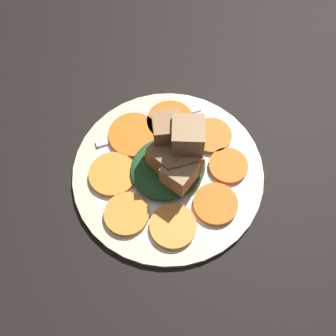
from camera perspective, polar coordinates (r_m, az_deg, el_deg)
table_slab at (r=64.77cm, az=0.00°, el=-1.22°), size 120.00×120.00×2.00cm
plate at (r=63.40cm, az=0.00°, el=-0.63°), size 28.63×28.63×1.05cm
carrot_slice_0 at (r=66.68cm, az=0.32°, el=6.34°), size 7.44×7.44×0.84cm
carrot_slice_1 at (r=65.58cm, az=-4.69°, el=4.48°), size 7.79×7.79×0.84cm
carrot_slice_2 at (r=62.70cm, az=-7.50°, el=-0.85°), size 7.09×7.09×0.84cm
carrot_slice_3 at (r=60.04cm, az=-5.63°, el=-6.23°), size 6.40×6.40×0.84cm
carrot_slice_4 at (r=59.16cm, az=0.69°, el=-7.89°), size 6.59×6.59×0.84cm
carrot_slice_5 at (r=60.67cm, az=6.45°, el=-4.87°), size 6.43×6.43×0.84cm
carrot_slice_6 at (r=63.43cm, az=8.17°, el=0.30°), size 5.87×5.87×0.84cm
carrot_slice_7 at (r=65.64cm, az=5.96°, el=4.37°), size 6.15×6.15×0.84cm
center_pile at (r=59.41cm, az=0.82°, el=1.24°), size 11.40×10.64×10.89cm
fork at (r=66.28cm, az=-1.99°, el=5.39°), size 17.51×5.68×0.40cm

